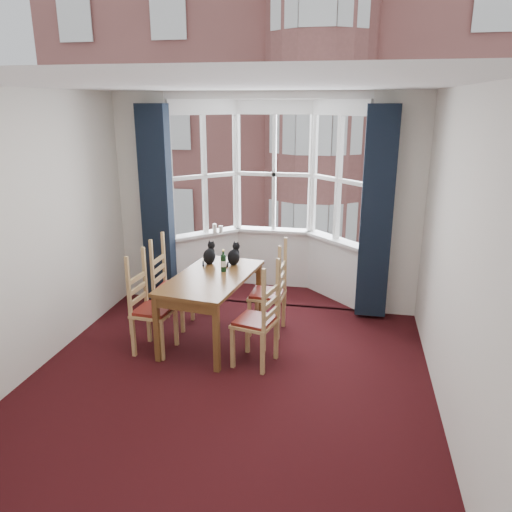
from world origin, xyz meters
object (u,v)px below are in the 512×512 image
(chair_right_far, at_px, (275,296))
(wine_bottle, at_px, (223,262))
(dining_table, at_px, (212,283))
(chair_left_far, at_px, (166,289))
(cat_right, at_px, (234,256))
(chair_right_near, at_px, (263,324))
(candle_short, at_px, (221,229))
(chair_left_near, at_px, (146,310))
(candle_tall, at_px, (215,228))
(cat_left, at_px, (210,255))

(chair_right_far, relative_size, wine_bottle, 3.55)
(dining_table, bearing_deg, chair_left_far, 157.60)
(dining_table, xyz_separation_m, cat_right, (0.15, 0.45, 0.20))
(chair_right_near, xyz_separation_m, candle_short, (-0.99, 2.06, 0.45))
(chair_right_far, bearing_deg, chair_left_near, -151.68)
(dining_table, height_order, chair_right_near, chair_right_near)
(chair_left_near, xyz_separation_m, chair_right_far, (1.32, 0.71, 0.00))
(candle_tall, bearing_deg, wine_bottle, -70.39)
(dining_table, bearing_deg, chair_right_near, -35.90)
(dining_table, relative_size, wine_bottle, 5.98)
(chair_right_far, height_order, candle_short, candle_short)
(cat_left, height_order, candle_short, cat_left)
(cat_left, relative_size, wine_bottle, 1.10)
(chair_left_far, xyz_separation_m, wine_bottle, (0.76, -0.10, 0.42))
(chair_left_near, distance_m, candle_tall, 2.01)
(chair_right_far, height_order, candle_tall, candle_tall)
(chair_right_far, bearing_deg, chair_left_far, -178.67)
(candle_tall, relative_size, candle_short, 1.31)
(chair_left_near, bearing_deg, candle_tall, 82.71)
(chair_right_near, xyz_separation_m, chair_right_far, (-0.00, 0.80, 0.00))
(chair_left_near, distance_m, chair_right_near, 1.32)
(chair_left_near, relative_size, chair_right_near, 1.00)
(chair_left_far, distance_m, cat_left, 0.68)
(chair_right_near, bearing_deg, cat_right, 119.21)
(dining_table, bearing_deg, cat_right, 71.39)
(chair_left_near, bearing_deg, wine_bottle, 38.21)
(chair_right_near, relative_size, cat_right, 3.25)
(chair_right_near, bearing_deg, dining_table, 144.10)
(cat_left, bearing_deg, chair_right_near, -48.10)
(cat_right, bearing_deg, candle_tall, 116.63)
(chair_right_far, relative_size, candle_short, 9.03)
(chair_left_near, relative_size, cat_left, 3.23)
(chair_right_near, distance_m, candle_short, 2.33)
(chair_left_near, distance_m, candle_short, 2.05)
(dining_table, relative_size, chair_right_far, 1.69)
(wine_bottle, distance_m, candle_tall, 1.45)
(candle_tall, height_order, candle_short, candle_tall)
(chair_left_far, bearing_deg, candle_tall, 77.82)
(dining_table, xyz_separation_m, chair_left_far, (-0.66, 0.27, -0.21))
(chair_right_near, height_order, candle_tall, candle_tall)
(dining_table, height_order, candle_short, candle_short)
(chair_right_near, height_order, chair_right_far, same)
(dining_table, relative_size, candle_short, 15.22)
(chair_right_far, relative_size, candle_tall, 6.91)
(wine_bottle, xyz_separation_m, candle_tall, (-0.49, 1.36, 0.04))
(cat_right, bearing_deg, chair_left_far, -167.50)
(chair_left_far, bearing_deg, cat_left, 16.72)
(chair_right_near, height_order, candle_short, candle_short)
(chair_left_near, height_order, chair_left_far, same)
(chair_right_near, distance_m, wine_bottle, 0.98)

